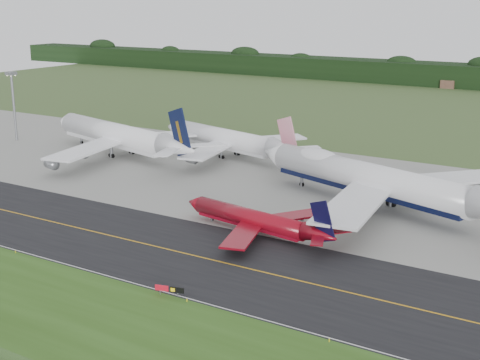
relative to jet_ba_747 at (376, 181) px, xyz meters
name	(u,v)px	position (x,y,z in m)	size (l,w,h in m)	color
ground	(226,253)	(-13.63, -41.61, -6.47)	(600.00, 600.00, 0.00)	#415527
grass_verge	(94,329)	(-13.63, -76.61, -6.47)	(400.00, 30.00, 0.01)	#2D4E17
taxiway	(214,260)	(-13.63, -45.61, -6.46)	(400.00, 32.00, 0.02)	black
apron	(336,190)	(-13.63, 9.39, -6.47)	(400.00, 78.00, 0.01)	gray
taxiway_centreline	(214,260)	(-13.63, -45.61, -6.44)	(400.00, 0.40, 0.00)	orange
taxiway_edge_line	(161,291)	(-13.63, -61.11, -6.44)	(400.00, 0.25, 0.00)	silver
jet_ba_747	(376,181)	(0.00, 0.00, 0.00)	(73.77, 59.56, 19.02)	white
jet_red_737	(257,220)	(-14.04, -29.12, -3.63)	(38.00, 30.67, 10.27)	maroon
jet_navy_gold	(121,136)	(-84.68, 9.92, -0.57)	(68.93, 58.89, 17.98)	white
jet_star_tail	(229,140)	(-56.00, 25.80, -1.36)	(57.49, 47.12, 15.35)	white
floodlight_mast	(13,93)	(-130.22, 8.85, 9.31)	(2.84, 2.84, 22.92)	slate
taxiway_sign	(169,289)	(-11.25, -61.88, -5.32)	(4.81, 1.44, 1.64)	slate
edge_marker_left	(16,252)	(-47.27, -62.11, -6.22)	(0.16, 0.16, 0.50)	yellow
edge_marker_center	(187,300)	(-7.61, -62.11, -6.22)	(0.16, 0.16, 0.50)	yellow
edge_marker_right	(329,340)	(16.78, -62.11, -6.22)	(0.16, 0.16, 0.50)	yellow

